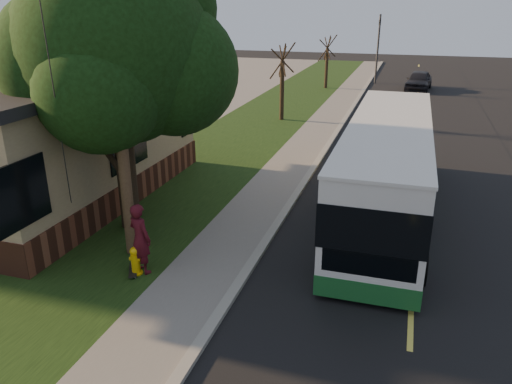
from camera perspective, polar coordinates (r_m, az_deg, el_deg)
ground at (r=12.02m, az=-2.46°, el=-11.41°), size 120.00×120.00×0.00m
road at (r=20.58m, az=17.75°, el=1.71°), size 8.00×80.00×0.01m
curb at (r=20.85m, az=6.76°, el=2.99°), size 0.25×80.00×0.12m
sidewalk at (r=21.05m, az=4.08°, el=3.20°), size 2.00×80.00×0.08m
grass_verge at (r=22.06m, az=-4.82°, el=4.00°), size 5.00×80.00×0.07m
building_lot at (r=27.32m, az=-24.79°, el=5.42°), size 15.00×80.00×0.04m
fire_hydrant at (r=12.81m, az=-13.62°, el=-7.63°), size 0.32×0.32×0.74m
utility_pole at (r=12.67m, az=-15.79°, el=12.01°), size 2.86×3.21×9.07m
leafy_tree at (r=14.45m, az=-15.42°, el=15.21°), size 6.30×6.00×7.80m
bare_tree_near at (r=28.74m, az=3.00°, el=12.33°), size 1.38×1.21×4.31m
bare_tree_far at (r=40.32m, az=8.09°, el=14.42°), size 1.38×1.21×4.03m
traffic_signal at (r=43.77m, az=13.78°, el=16.08°), size 0.18×0.22×5.50m
transit_bus at (r=16.07m, az=14.69°, el=2.82°), size 2.59×11.23×3.04m
skateboarder at (r=12.63m, az=-13.10°, el=-5.20°), size 0.78×0.65×1.83m
skateboard_main at (r=13.03m, az=-13.88°, el=-8.68°), size 0.53×0.77×0.07m
dumpster at (r=21.71m, az=-14.23°, el=4.91°), size 1.77×1.61×1.27m
distant_car at (r=41.49m, az=18.11°, el=12.03°), size 2.20×4.47×1.47m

